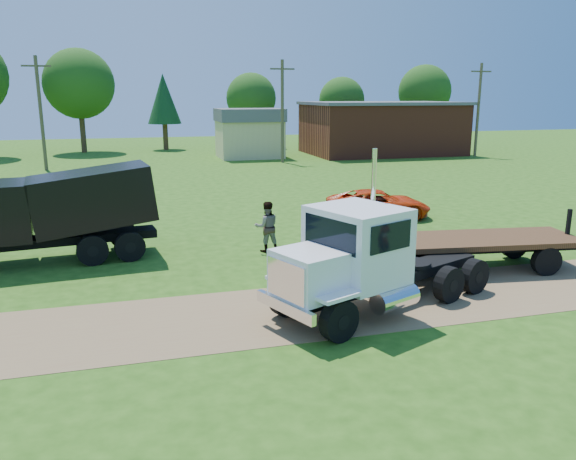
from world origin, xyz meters
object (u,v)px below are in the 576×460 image
object	(u,v)px
orange_pickup	(378,204)
white_semi_tractor	(360,260)
black_dump_truck	(51,210)
flatbed_trailer	(464,245)

from	to	relation	value
orange_pickup	white_semi_tractor	bearing A→B (deg)	164.28
white_semi_tractor	black_dump_truck	world-z (taller)	white_semi_tractor
flatbed_trailer	black_dump_truck	bearing A→B (deg)	168.16
orange_pickup	flatbed_trailer	distance (m)	8.61
white_semi_tractor	flatbed_trailer	xyz separation A→B (m)	(5.13, 2.83, -0.67)
black_dump_truck	flatbed_trailer	world-z (taller)	black_dump_truck
black_dump_truck	orange_pickup	world-z (taller)	black_dump_truck
black_dump_truck	white_semi_tractor	bearing A→B (deg)	-48.56
black_dump_truck	orange_pickup	distance (m)	15.13
white_semi_tractor	black_dump_truck	distance (m)	11.73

